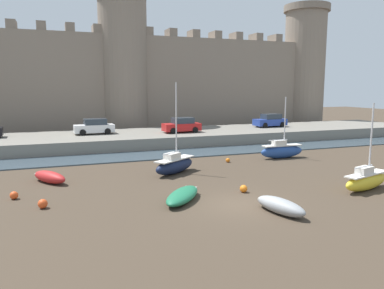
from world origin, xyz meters
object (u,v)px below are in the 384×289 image
(rowboat_near_channel_right, at_px, (182,195))
(mooring_buoy_near_shore, at_px, (244,189))
(mooring_buoy_mid_mud, at_px, (43,204))
(mooring_buoy_off_centre, at_px, (14,195))
(rowboat_near_channel_left, at_px, (50,177))
(car_quay_east, at_px, (94,127))
(mooring_buoy_near_channel, at_px, (228,160))
(sailboat_foreground_centre, at_px, (282,150))
(car_quay_centre_west, at_px, (270,121))
(car_quay_centre_east, at_px, (182,125))
(rowboat_foreground_left, at_px, (280,206))
(sailboat_midflat_left, at_px, (366,180))
(sailboat_foreground_right, at_px, (175,165))

(rowboat_near_channel_right, bearing_deg, mooring_buoy_near_shore, 5.36)
(mooring_buoy_mid_mud, height_order, mooring_buoy_off_centre, mooring_buoy_mid_mud)
(rowboat_near_channel_left, bearing_deg, car_quay_east, 73.72)
(mooring_buoy_off_centre, distance_m, mooring_buoy_near_channel, 16.54)
(car_quay_east, bearing_deg, mooring_buoy_near_shore, -73.38)
(sailboat_foreground_centre, xyz_separation_m, car_quay_centre_west, (6.77, 12.83, 1.35))
(sailboat_foreground_centre, height_order, mooring_buoy_near_shore, sailboat_foreground_centre)
(car_quay_centre_east, relative_size, car_quay_centre_west, 1.00)
(rowboat_foreground_left, xyz_separation_m, mooring_buoy_near_channel, (3.10, 12.42, -0.22))
(sailboat_midflat_left, distance_m, car_quay_centre_east, 22.20)
(sailboat_foreground_right, height_order, mooring_buoy_near_shore, sailboat_foreground_right)
(rowboat_near_channel_right, xyz_separation_m, mooring_buoy_mid_mud, (-7.15, 1.28, -0.09))
(mooring_buoy_mid_mud, xyz_separation_m, car_quay_centre_east, (13.85, 18.73, 1.79))
(car_quay_centre_west, bearing_deg, mooring_buoy_near_channel, -132.94)
(rowboat_foreground_left, distance_m, car_quay_east, 26.23)
(mooring_buoy_near_channel, relative_size, car_quay_east, 0.09)
(sailboat_foreground_right, distance_m, rowboat_near_channel_left, 8.46)
(mooring_buoy_off_centre, bearing_deg, rowboat_foreground_left, -29.54)
(sailboat_foreground_right, xyz_separation_m, mooring_buoy_mid_mud, (-8.75, -5.22, -0.41))
(sailboat_foreground_centre, relative_size, rowboat_near_channel_left, 1.72)
(sailboat_foreground_centre, relative_size, mooring_buoy_near_shore, 11.94)
(mooring_buoy_near_shore, bearing_deg, rowboat_near_channel_right, -174.64)
(car_quay_centre_west, bearing_deg, mooring_buoy_off_centre, -146.67)
(rowboat_foreground_left, distance_m, mooring_buoy_near_channel, 12.80)
(mooring_buoy_near_shore, relative_size, car_quay_centre_west, 0.11)
(sailboat_foreground_right, xyz_separation_m, rowboat_near_channel_left, (-8.46, 0.26, -0.26))
(rowboat_near_channel_left, bearing_deg, sailboat_midflat_left, -25.13)
(rowboat_near_channel_right, bearing_deg, car_quay_east, 96.42)
(rowboat_near_channel_left, height_order, car_quay_centre_west, car_quay_centre_west)
(car_quay_centre_west, bearing_deg, rowboat_near_channel_right, -131.12)
(rowboat_near_channel_right, bearing_deg, sailboat_foreground_centre, 36.12)
(rowboat_foreground_left, distance_m, mooring_buoy_off_centre, 14.45)
(mooring_buoy_near_channel, bearing_deg, mooring_buoy_near_shore, -109.66)
(sailboat_foreground_centre, height_order, car_quay_centre_east, sailboat_foreground_centre)
(sailboat_foreground_centre, height_order, sailboat_foreground_right, sailboat_foreground_right)
(mooring_buoy_mid_mud, relative_size, mooring_buoy_near_channel, 1.35)
(rowboat_near_channel_right, bearing_deg, mooring_buoy_near_channel, 51.74)
(car_quay_centre_east, bearing_deg, rowboat_near_channel_left, -135.67)
(car_quay_centre_east, distance_m, car_quay_centre_west, 12.38)
(car_quay_centre_east, bearing_deg, mooring_buoy_off_centre, -133.08)
(rowboat_near_channel_left, xyz_separation_m, car_quay_centre_west, (25.83, 14.97, 1.64))
(rowboat_near_channel_left, xyz_separation_m, car_quay_east, (4.40, 15.06, 1.64))
(sailboat_foreground_centre, bearing_deg, sailboat_foreground_right, -167.23)
(mooring_buoy_mid_mud, relative_size, car_quay_east, 0.12)
(sailboat_midflat_left, xyz_separation_m, car_quay_east, (-13.62, 23.51, 1.42))
(sailboat_midflat_left, bearing_deg, rowboat_near_channel_right, 171.38)
(sailboat_foreground_right, distance_m, car_quay_centre_west, 23.14)
(car_quay_centre_west, bearing_deg, rowboat_near_channel_left, -149.90)
(rowboat_near_channel_left, bearing_deg, mooring_buoy_near_channel, 8.56)
(car_quay_centre_east, bearing_deg, mooring_buoy_mid_mud, -126.49)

